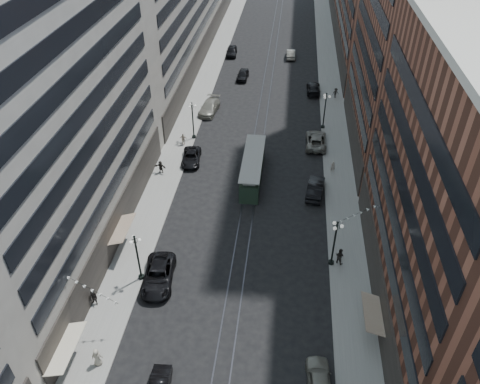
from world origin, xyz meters
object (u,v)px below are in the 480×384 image
at_px(car_12, 313,88).
at_px(pedestrian_6, 183,139).
at_px(streetcar, 253,169).
at_px(car_11, 316,140).
at_px(lamppost_se_far, 334,242).
at_px(car_4, 319,382).
at_px(pedestrian_1, 97,357).
at_px(car_10, 315,188).
at_px(car_13, 243,75).
at_px(pedestrian_8, 333,166).
at_px(lamppost_se_mid, 325,110).
at_px(car_2, 158,276).
at_px(lamppost_sw_far, 138,256).
at_px(pedestrian_5, 161,167).
at_px(car_8, 209,107).
at_px(pedestrian_9, 336,93).
at_px(car_14, 291,54).
at_px(lamppost_sw_mid, 193,119).
at_px(pedestrian_7, 340,256).
at_px(pedestrian_2, 94,298).
at_px(car_7, 191,157).
at_px(car_9, 232,51).

bearing_deg(car_12, pedestrian_6, 45.97).
distance_m(streetcar, car_11, 12.00).
height_order(lamppost_se_far, car_4, lamppost_se_far).
xyz_separation_m(pedestrian_1, car_10, (17.83, 25.12, -0.18)).
height_order(car_4, car_11, car_11).
bearing_deg(car_11, car_12, -89.09).
xyz_separation_m(car_13, pedestrian_8, (14.55, -27.96, 0.12)).
xyz_separation_m(car_4, car_11, (0.41, 36.57, 0.02)).
height_order(lamppost_se_mid, car_13, lamppost_se_mid).
xyz_separation_m(car_2, pedestrian_6, (-2.86, 25.16, 0.16)).
distance_m(lamppost_sw_far, lamppost_se_mid, 36.91).
bearing_deg(lamppost_sw_far, lamppost_se_mid, 60.10).
distance_m(car_13, pedestrian_5, 31.43).
height_order(lamppost_sw_far, car_8, lamppost_sw_far).
relative_size(lamppost_sw_far, car_13, 1.19).
xyz_separation_m(streetcar, pedestrian_8, (10.05, 2.33, -0.50)).
relative_size(streetcar, pedestrian_9, 6.73).
xyz_separation_m(streetcar, car_14, (3.80, 41.56, -0.64)).
bearing_deg(lamppost_sw_far, car_10, 42.65).
height_order(car_2, pedestrian_5, pedestrian_5).
distance_m(lamppost_sw_mid, car_12, 24.48).
bearing_deg(car_4, lamppost_se_far, -100.13).
bearing_deg(car_14, streetcar, 83.50).
bearing_deg(streetcar, car_10, -18.23).
height_order(pedestrian_1, pedestrian_9, pedestrian_1).
distance_m(car_2, car_4, 17.73).
bearing_deg(pedestrian_7, pedestrian_1, 68.44).
bearing_deg(lamppost_sw_mid, pedestrian_2, -96.15).
relative_size(lamppost_sw_mid, car_4, 1.17).
xyz_separation_m(lamppost_se_mid, pedestrian_8, (0.85, -11.46, -2.19)).
bearing_deg(pedestrian_6, car_14, -113.88).
height_order(car_7, car_13, car_13).
bearing_deg(pedestrian_1, car_4, 167.89).
distance_m(car_2, pedestrian_7, 17.93).
xyz_separation_m(pedestrian_1, car_12, (18.00, 53.79, -0.25)).
bearing_deg(car_4, car_2, -35.40).
relative_size(lamppost_sw_far, pedestrian_9, 3.36).
distance_m(car_2, car_13, 48.74).
bearing_deg(pedestrian_8, pedestrian_6, -14.84).
distance_m(car_11, pedestrian_5, 21.81).
distance_m(car_8, pedestrian_6, 10.44).
bearing_deg(lamppost_sw_mid, car_9, 87.75).
height_order(lamppost_se_mid, streetcar, lamppost_se_mid).
distance_m(car_9, pedestrian_8, 43.17).
bearing_deg(lamppost_se_mid, lamppost_sw_mid, -164.80).
bearing_deg(pedestrian_2, pedestrian_8, 62.48).
bearing_deg(car_7, lamppost_sw_far, -97.82).
relative_size(car_9, pedestrian_9, 3.02).
distance_m(lamppost_sw_mid, pedestrian_2, 30.89).
bearing_deg(pedestrian_5, car_4, -44.00).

